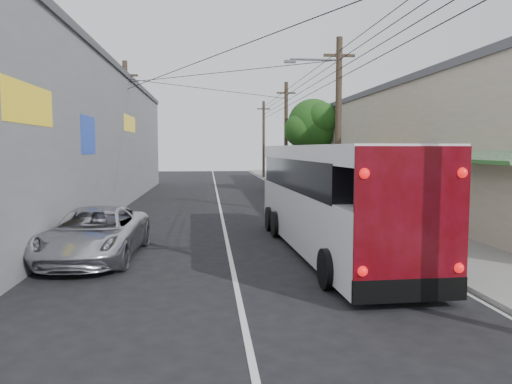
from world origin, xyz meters
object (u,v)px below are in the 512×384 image
coach_bus (329,197)px  jeepney (95,234)px  parked_car_far (278,180)px  parked_suv (307,197)px  pedestrian_near (336,192)px  parked_car_mid (292,186)px  pedestrian_far (385,195)px

coach_bus → jeepney: size_ratio=2.16×
jeepney → parked_car_far: bearing=72.4°
parked_suv → pedestrian_near: pedestrian_near is taller
parked_car_mid → parked_car_far: parked_car_mid is taller
parked_car_mid → parked_car_far: size_ratio=1.01×
pedestrian_near → parked_car_mid: bearing=-80.6°
jeepney → parked_car_mid: bearing=65.6°
parked_car_far → pedestrian_far: (3.00, -14.73, 0.20)m
jeepney → coach_bus: bearing=5.4°
parked_suv → coach_bus: bearing=-92.6°
parked_car_mid → parked_car_far: 6.37m
parked_suv → parked_car_far: (0.52, 13.97, -0.11)m
parked_car_far → pedestrian_near: (0.80, -14.20, 0.33)m
jeepney → pedestrian_far: bearing=38.3°
parked_car_mid → pedestrian_near: size_ratio=2.37×
coach_bus → parked_suv: coach_bus is taller
parked_suv → parked_car_mid: bearing=90.6°
parked_suv → pedestrian_near: size_ratio=3.05×
parked_car_mid → pedestrian_near: pedestrian_near is taller
parked_car_far → pedestrian_near: pedestrian_near is taller
parked_car_far → pedestrian_near: 14.23m
parked_car_far → pedestrian_near: bearing=-80.1°
parked_suv → parked_car_far: bearing=92.4°
coach_bus → jeepney: bearing=-179.1°
coach_bus → pedestrian_far: 9.14m
coach_bus → pedestrian_far: coach_bus is taller
jeepney → pedestrian_near: (9.20, 8.74, 0.34)m
parked_car_far → pedestrian_far: bearing=-71.8°
parked_car_far → coach_bus: bearing=-87.4°
coach_bus → pedestrian_near: 8.75m
parked_suv → parked_car_mid: 7.62m
coach_bus → parked_suv: 8.72m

